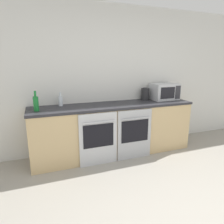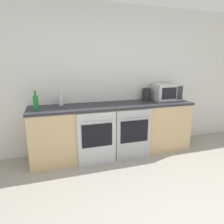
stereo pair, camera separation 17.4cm
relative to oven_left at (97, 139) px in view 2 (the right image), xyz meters
The scene contains 8 objects.
wall_back 1.16m from the oven_left, 59.92° to the left, with size 10.00×0.06×2.60m.
counter_back 0.51m from the oven_left, 40.22° to the left, with size 2.84×0.64×0.90m.
oven_left is the anchor object (origin of this frame).
oven_right 0.63m from the oven_left, ahead, with size 0.61×0.06×0.85m.
microwave 1.66m from the oven_left, 15.95° to the left, with size 0.51×0.36×0.31m.
bottle_green 1.08m from the oven_left, 163.09° to the left, with size 0.08×0.08×0.30m.
bottle_clear 0.90m from the oven_left, 133.77° to the left, with size 0.07×0.07×0.23m.
kettle 1.34m from the oven_left, 24.63° to the left, with size 0.15×0.15×0.24m.
Camera 2 is at (-1.06, -1.09, 1.60)m, focal length 32.00 mm.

